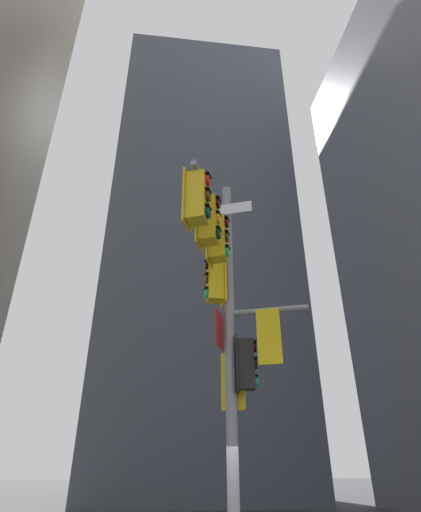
% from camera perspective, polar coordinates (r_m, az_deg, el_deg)
% --- Properties ---
extents(building_mid_block, '(14.20, 14.20, 38.31)m').
position_cam_1_polar(building_mid_block, '(35.79, -1.76, 0.76)').
color(building_mid_block, '#4C5460').
rests_on(building_mid_block, ground).
extents(signal_pole_assembly, '(2.80, 3.13, 8.45)m').
position_cam_1_polar(signal_pole_assembly, '(8.22, 2.59, -7.83)').
color(signal_pole_assembly, gray).
rests_on(signal_pole_assembly, ground).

